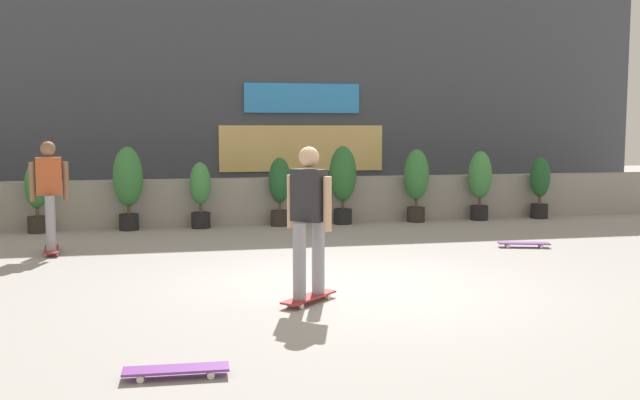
# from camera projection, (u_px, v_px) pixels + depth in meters

# --- Properties ---
(ground_plane) EXTENTS (48.00, 48.00, 0.00)m
(ground_plane) POSITION_uv_depth(u_px,v_px,m) (347.00, 287.00, 8.66)
(ground_plane) COLOR #9E9B96
(planter_wall) EXTENTS (18.00, 0.40, 0.90)m
(planter_wall) POSITION_uv_depth(u_px,v_px,m) (272.00, 201.00, 14.44)
(planter_wall) COLOR gray
(planter_wall) RESTS_ON ground
(building_backdrop) EXTENTS (20.00, 2.08, 6.50)m
(building_backdrop) POSITION_uv_depth(u_px,v_px,m) (247.00, 73.00, 18.05)
(building_backdrop) COLOR #424751
(building_backdrop) RESTS_ON ground
(potted_plant_1) EXTENTS (0.41, 0.41, 1.29)m
(potted_plant_1) POSITION_uv_depth(u_px,v_px,m) (37.00, 194.00, 13.06)
(potted_plant_1) COLOR #2D2823
(potted_plant_1) RESTS_ON ground
(potted_plant_2) EXTENTS (0.54, 0.54, 1.55)m
(potted_plant_2) POSITION_uv_depth(u_px,v_px,m) (128.00, 182.00, 13.38)
(potted_plant_2) COLOR black
(potted_plant_2) RESTS_ON ground
(potted_plant_3) EXTENTS (0.39, 0.39, 1.25)m
(potted_plant_3) POSITION_uv_depth(u_px,v_px,m) (200.00, 192.00, 13.68)
(potted_plant_3) COLOR black
(potted_plant_3) RESTS_ON ground
(potted_plant_4) EXTENTS (0.43, 0.43, 1.32)m
(potted_plant_4) POSITION_uv_depth(u_px,v_px,m) (280.00, 188.00, 14.00)
(potted_plant_4) COLOR #2D2823
(potted_plant_4) RESTS_ON ground
(potted_plant_5) EXTENTS (0.53, 0.53, 1.54)m
(potted_plant_5) POSITION_uv_depth(u_px,v_px,m) (343.00, 179.00, 14.25)
(potted_plant_5) COLOR black
(potted_plant_5) RESTS_ON ground
(potted_plant_6) EXTENTS (0.50, 0.50, 1.47)m
(potted_plant_6) POSITION_uv_depth(u_px,v_px,m) (416.00, 180.00, 14.58)
(potted_plant_6) COLOR #2D2823
(potted_plant_6) RESTS_ON ground
(potted_plant_7) EXTENTS (0.48, 0.48, 1.42)m
(potted_plant_7) POSITION_uv_depth(u_px,v_px,m) (480.00, 180.00, 14.87)
(potted_plant_7) COLOR black
(potted_plant_7) RESTS_ON ground
(potted_plant_8) EXTENTS (0.41, 0.41, 1.28)m
(potted_plant_8) POSITION_uv_depth(u_px,v_px,m) (540.00, 185.00, 15.17)
(potted_plant_8) COLOR black
(potted_plant_8) RESTS_ON ground
(skater_by_wall_right) EXTENTS (0.71, 0.70, 1.70)m
(skater_by_wall_right) POSITION_uv_depth(u_px,v_px,m) (309.00, 217.00, 7.78)
(skater_by_wall_right) COLOR maroon
(skater_by_wall_right) RESTS_ON ground
(skater_foreground) EXTENTS (0.56, 0.82, 1.70)m
(skater_foreground) POSITION_uv_depth(u_px,v_px,m) (50.00, 192.00, 10.86)
(skater_foreground) COLOR maroon
(skater_foreground) RESTS_ON ground
(skateboard_near_camera) EXTENTS (0.81, 0.24, 0.08)m
(skateboard_near_camera) POSITION_uv_depth(u_px,v_px,m) (176.00, 370.00, 5.52)
(skateboard_near_camera) COLOR #72338C
(skateboard_near_camera) RESTS_ON ground
(skateboard_aside) EXTENTS (0.82, 0.43, 0.08)m
(skateboard_aside) POSITION_uv_depth(u_px,v_px,m) (524.00, 243.00, 11.53)
(skateboard_aside) COLOR #72338C
(skateboard_aside) RESTS_ON ground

